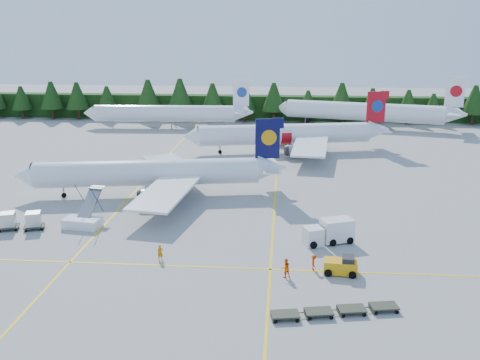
# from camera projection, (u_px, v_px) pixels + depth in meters

# --- Properties ---
(ground) EXTENTS (320.00, 320.00, 0.00)m
(ground) POSITION_uv_depth(u_px,v_px,m) (217.00, 243.00, 57.98)
(ground) COLOR gray
(ground) RESTS_ON ground
(taxi_stripe_a) EXTENTS (0.25, 120.00, 0.01)m
(taxi_stripe_a) POSITION_uv_depth(u_px,v_px,m) (139.00, 187.00, 78.26)
(taxi_stripe_a) COLOR yellow
(taxi_stripe_a) RESTS_ON ground
(taxi_stripe_b) EXTENTS (0.25, 120.00, 0.01)m
(taxi_stripe_b) POSITION_uv_depth(u_px,v_px,m) (275.00, 191.00, 76.67)
(taxi_stripe_b) COLOR yellow
(taxi_stripe_b) RESTS_ON ground
(taxi_stripe_cross) EXTENTS (80.00, 0.25, 0.01)m
(taxi_stripe_cross) POSITION_uv_depth(u_px,v_px,m) (209.00, 267.00, 52.23)
(taxi_stripe_cross) COLOR yellow
(taxi_stripe_cross) RESTS_ON ground
(treeline_hedge) EXTENTS (220.00, 4.00, 6.00)m
(treeline_hedge) POSITION_uv_depth(u_px,v_px,m) (257.00, 107.00, 135.72)
(treeline_hedge) COLOR black
(treeline_hedge) RESTS_ON ground
(airliner_navy) EXTENTS (35.93, 29.32, 10.52)m
(airliner_navy) POSITION_uv_depth(u_px,v_px,m) (144.00, 173.00, 73.79)
(airliner_navy) COLOR white
(airliner_navy) RESTS_ON ground
(airliner_red) EXTENTS (37.52, 30.55, 11.04)m
(airliner_red) POSITION_uv_depth(u_px,v_px,m) (281.00, 135.00, 99.72)
(airliner_red) COLOR white
(airliner_red) RESTS_ON ground
(airliner_far_left) EXTENTS (38.42, 5.36, 11.17)m
(airliner_far_left) POSITION_uv_depth(u_px,v_px,m) (160.00, 113.00, 123.43)
(airliner_far_left) COLOR white
(airliner_far_left) RESTS_ON ground
(airliner_far_right) EXTENTS (41.42, 13.25, 12.25)m
(airliner_far_right) POSITION_uv_depth(u_px,v_px,m) (358.00, 111.00, 124.10)
(airliner_far_right) COLOR white
(airliner_far_right) RESTS_ON ground
(airstairs) EXTENTS (4.55, 6.18, 3.85)m
(airstairs) POSITION_uv_depth(u_px,v_px,m) (84.00, 220.00, 62.70)
(airstairs) COLOR white
(airstairs) RESTS_ON ground
(service_truck) EXTENTS (5.75, 3.82, 2.61)m
(service_truck) POSITION_uv_depth(u_px,v_px,m) (328.00, 232.00, 57.82)
(service_truck) COLOR silver
(service_truck) RESTS_ON ground
(baggage_tug) EXTENTS (3.28, 1.97, 1.68)m
(baggage_tug) POSITION_uv_depth(u_px,v_px,m) (341.00, 266.00, 50.68)
(baggage_tug) COLOR orange
(baggage_tug) RESTS_ON ground
(dolly_train) EXTENTS (10.60, 3.75, 0.13)m
(dolly_train) POSITION_uv_depth(u_px,v_px,m) (335.00, 310.00, 43.52)
(dolly_train) COLOR #313627
(dolly_train) RESTS_ON ground
(uld_pair) EXTENTS (5.56, 2.80, 1.73)m
(uld_pair) POSITION_uv_depth(u_px,v_px,m) (21.00, 220.00, 61.68)
(uld_pair) COLOR #313627
(uld_pair) RESTS_ON ground
(crew_a) EXTENTS (0.71, 0.63, 1.64)m
(crew_a) POSITION_uv_depth(u_px,v_px,m) (160.00, 253.00, 53.59)
(crew_a) COLOR orange
(crew_a) RESTS_ON ground
(crew_b) EXTENTS (1.13, 1.04, 1.86)m
(crew_b) POSITION_uv_depth(u_px,v_px,m) (286.00, 268.00, 49.93)
(crew_b) COLOR #FD5705
(crew_b) RESTS_ON ground
(crew_c) EXTENTS (0.44, 0.65, 1.57)m
(crew_c) POSITION_uv_depth(u_px,v_px,m) (314.00, 262.00, 51.44)
(crew_c) COLOR red
(crew_c) RESTS_ON ground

